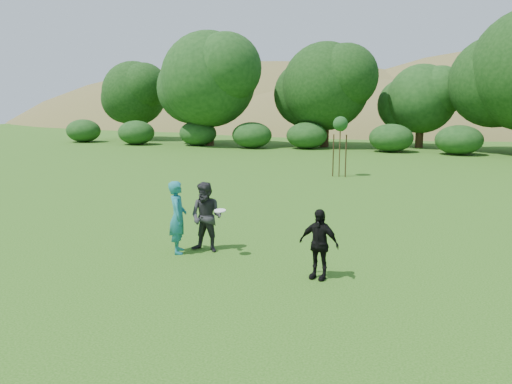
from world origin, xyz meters
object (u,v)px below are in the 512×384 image
player_teal (178,217)px  sapling (340,126)px  player_black (319,244)px  player_grey (206,217)px

player_teal → sapling: (1.20, 13.34, 1.56)m
player_black → sapling: bearing=110.1°
player_teal → player_black: player_teal is taller
player_black → player_teal: bearing=-178.5°
player_teal → sapling: size_ratio=0.61×
player_black → sapling: size_ratio=0.51×
player_black → sapling: (-2.33, 13.90, 1.70)m
player_teal → sapling: 13.49m
player_teal → player_grey: bearing=-88.5°
player_teal → player_black: bearing=-127.0°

